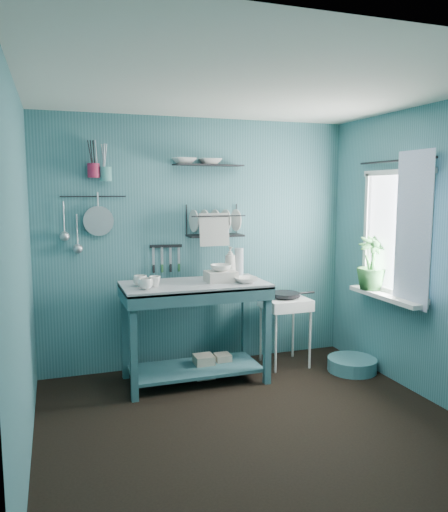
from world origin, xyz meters
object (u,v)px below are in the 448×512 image
object	(u,v)px
wash_tub	(221,276)
water_bottle	(239,262)
utensil_cup_magenta	(94,171)
utensil_cup_teal	(106,174)
dish_rack	(215,221)
floor_basin	(352,365)
mug_right	(140,281)
hotplate_stand	(285,331)
colander	(98,221)
frying_pan	(285,294)
work_counter	(195,332)
potted_plant	(372,263)
mug_mid	(155,281)
mug_left	(146,284)
storage_tin_large	(204,366)
storage_tin_small	(223,364)
soap_bottle	(230,262)

from	to	relation	value
wash_tub	water_bottle	size ratio (longest dim) A/B	1.00
utensil_cup_magenta	utensil_cup_teal	bearing A→B (deg)	0.00
dish_rack	floor_basin	distance (m)	1.98
mug_right	dish_rack	world-z (taller)	dish_rack
utensil_cup_magenta	utensil_cup_teal	xyz separation A→B (m)	(0.11, 0.00, -0.03)
wash_tub	hotplate_stand	distance (m)	0.99
utensil_cup_magenta	colander	distance (m)	0.47
mug_right	utensil_cup_magenta	distance (m)	1.11
frying_pan	work_counter	bearing A→B (deg)	-172.32
potted_plant	wash_tub	bearing A→B (deg)	168.09
hotplate_stand	frying_pan	distance (m)	0.39
mug_mid	hotplate_stand	bearing A→B (deg)	8.04
work_counter	mug_left	xyz separation A→B (m)	(-0.48, -0.16, 0.52)
dish_rack	storage_tin_large	bearing A→B (deg)	-134.23
work_counter	mug_left	bearing A→B (deg)	-161.11
water_bottle	potted_plant	bearing A→B (deg)	-24.94
mug_left	utensil_cup_magenta	xyz separation A→B (m)	(-0.36, 0.57, 0.98)
storage_tin_large	storage_tin_small	bearing A→B (deg)	8.53
floor_basin	water_bottle	bearing A→B (deg)	154.88
mug_left	frying_pan	distance (m)	1.52
hotplate_stand	mug_right	bearing A→B (deg)	-166.82
hotplate_stand	utensil_cup_magenta	world-z (taller)	utensil_cup_magenta
water_bottle	frying_pan	world-z (taller)	water_bottle
work_counter	water_bottle	world-z (taller)	water_bottle
utensil_cup_magenta	storage_tin_large	distance (m)	2.11
work_counter	potted_plant	bearing A→B (deg)	-10.39
storage_tin_small	storage_tin_large	bearing A→B (deg)	-171.47
hotplate_stand	utensil_cup_magenta	distance (m)	2.46
storage_tin_small	colander	bearing A→B (deg)	162.09
mug_right	colander	world-z (taller)	colander
wash_tub	colander	xyz separation A→B (m)	(-1.06, 0.46, 0.51)
work_counter	frying_pan	world-z (taller)	work_counter
soap_bottle	storage_tin_large	xyz separation A→B (m)	(-0.32, -0.15, -0.98)
utensil_cup_teal	dish_rack	bearing A→B (deg)	-2.73
water_bottle	utensil_cup_magenta	size ratio (longest dim) A/B	2.15
mug_left	hotplate_stand	world-z (taller)	mug_left
water_bottle	storage_tin_large	bearing A→B (deg)	-157.96
dish_rack	utensil_cup_teal	size ratio (longest dim) A/B	4.23
mug_left	mug_mid	distance (m)	0.14
colander	storage_tin_large	size ratio (longest dim) A/B	1.27
mug_left	colander	xyz separation A→B (m)	(-0.33, 0.60, 0.51)
wash_tub	floor_basin	bearing A→B (deg)	-10.56
hotplate_stand	frying_pan	world-z (taller)	frying_pan
mug_left	potted_plant	world-z (taller)	potted_plant
hotplate_stand	utensil_cup_teal	xyz separation A→B (m)	(-1.73, 0.27, 1.59)
mug_left	mug_right	xyz separation A→B (m)	(-0.02, 0.16, 0.00)
utensil_cup_teal	floor_basin	xyz separation A→B (m)	(2.28, -0.67, -1.87)
wash_tub	soap_bottle	bearing A→B (deg)	52.31
dish_rack	floor_basin	world-z (taller)	dish_rack
storage_tin_large	storage_tin_small	xyz separation A→B (m)	(0.20, 0.03, -0.01)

